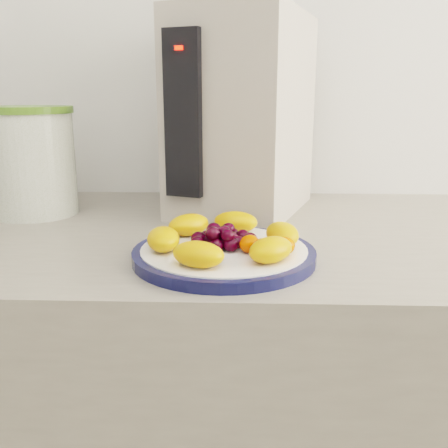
{
  "coord_description": "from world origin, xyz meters",
  "views": [
    {
      "loc": [
        0.1,
        0.41,
        1.12
      ],
      "look_at": [
        0.08,
        1.04,
        0.95
      ],
      "focal_mm": 40.0,
      "sensor_mm": 36.0,
      "label": 1
    }
  ],
  "objects": [
    {
      "name": "fruit_plate",
      "position": [
        0.08,
        1.04,
        0.93
      ],
      "size": [
        0.21,
        0.21,
        0.03
      ],
      "color": "orange",
      "rests_on": "plate_face"
    },
    {
      "name": "appliance_led",
      "position": [
        0.0,
        1.21,
        1.18
      ],
      "size": [
        0.01,
        0.01,
        0.01
      ],
      "primitive_type": "cube",
      "rotation": [
        0.0,
        0.0,
        -0.34
      ],
      "color": "#FF0C05",
      "rests_on": "appliance_panel"
    },
    {
      "name": "plate_face",
      "position": [
        0.08,
        1.04,
        0.91
      ],
      "size": [
        0.22,
        0.22,
        0.02
      ],
      "primitive_type": "cylinder",
      "color": "white",
      "rests_on": "counter"
    },
    {
      "name": "wall_back",
      "position": [
        0.0,
        1.51,
        1.3
      ],
      "size": [
        3.5,
        0.02,
        2.6
      ],
      "primitive_type": "cube",
      "color": "silver",
      "rests_on": "floor"
    },
    {
      "name": "appliance_panel",
      "position": [
        0.01,
        1.22,
        1.08
      ],
      "size": [
        0.06,
        0.04,
        0.26
      ],
      "primitive_type": "cube",
      "rotation": [
        0.0,
        0.0,
        -0.34
      ],
      "color": "black",
      "rests_on": "appliance_body"
    },
    {
      "name": "canister",
      "position": [
        -0.28,
        1.29,
        0.99
      ],
      "size": [
        0.18,
        0.18,
        0.18
      ],
      "primitive_type": "cylinder",
      "rotation": [
        0.0,
        0.0,
        -0.2
      ],
      "color": "#495C20",
      "rests_on": "counter"
    },
    {
      "name": "canister_lid",
      "position": [
        -0.28,
        1.29,
        1.09
      ],
      "size": [
        0.19,
        0.19,
        0.01
      ],
      "primitive_type": "cylinder",
      "rotation": [
        0.0,
        0.0,
        -0.2
      ],
      "color": "#4C7426",
      "rests_on": "canister"
    },
    {
      "name": "appliance_body",
      "position": [
        0.1,
        1.34,
        1.08
      ],
      "size": [
        0.28,
        0.33,
        0.35
      ],
      "primitive_type": "cube",
      "rotation": [
        0.0,
        0.0,
        -0.34
      ],
      "color": "#AFA497",
      "rests_on": "counter"
    },
    {
      "name": "plate_rim",
      "position": [
        0.08,
        1.04,
        0.91
      ],
      "size": [
        0.24,
        0.24,
        0.01
      ],
      "primitive_type": "cylinder",
      "color": "#0F133B",
      "rests_on": "counter"
    }
  ]
}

